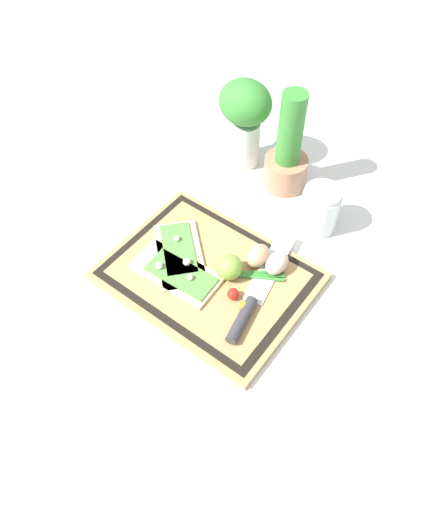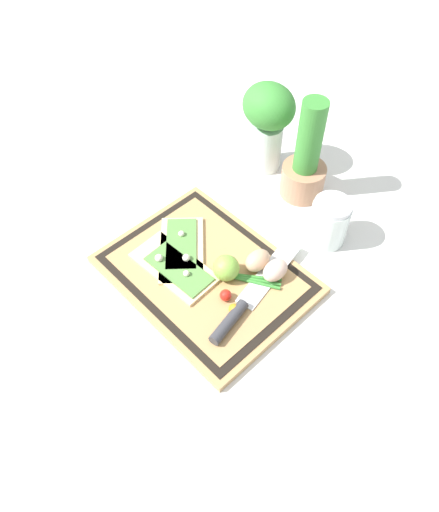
{
  "view_description": "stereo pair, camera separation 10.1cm",
  "coord_description": "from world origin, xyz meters",
  "px_view_note": "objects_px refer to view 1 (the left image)",
  "views": [
    {
      "loc": [
        0.38,
        -0.46,
        0.83
      ],
      "look_at": [
        0.0,
        0.04,
        0.04
      ],
      "focal_mm": 35.0,
      "sensor_mm": 36.0,
      "label": 1
    },
    {
      "loc": [
        0.45,
        -0.4,
        0.83
      ],
      "look_at": [
        0.0,
        0.04,
        0.04
      ],
      "focal_mm": 35.0,
      "sensor_mm": 36.0,
      "label": 2
    }
  ],
  "objects_px": {
    "egg_pink": "(277,263)",
    "lime": "(229,267)",
    "pizza_slice_near": "(177,273)",
    "herb_pot": "(287,156)",
    "egg_brown": "(258,256)",
    "cherry_tomato_yellow": "(244,306)",
    "cherry_tomato_red": "(233,294)",
    "herb_glass": "(245,117)",
    "pizza_slice_far": "(179,253)",
    "sauce_jar": "(319,212)",
    "knife": "(252,301)"
  },
  "relations": [
    {
      "from": "pizza_slice_near",
      "to": "herb_glass",
      "type": "relative_size",
      "value": 0.84
    },
    {
      "from": "knife",
      "to": "lime",
      "type": "relative_size",
      "value": 5.51
    },
    {
      "from": "knife",
      "to": "pizza_slice_far",
      "type": "bearing_deg",
      "value": 177.55
    },
    {
      "from": "pizza_slice_near",
      "to": "knife",
      "type": "distance_m",
      "value": 0.16
    },
    {
      "from": "cherry_tomato_red",
      "to": "egg_brown",
      "type": "bearing_deg",
      "value": 96.69
    },
    {
      "from": "pizza_slice_near",
      "to": "herb_glass",
      "type": "xyz_separation_m",
      "value": [
        -0.11,
        0.38,
        0.11
      ]
    },
    {
      "from": "egg_pink",
      "to": "herb_pot",
      "type": "xyz_separation_m",
      "value": [
        -0.13,
        0.24,
        0.05
      ]
    },
    {
      "from": "egg_pink",
      "to": "herb_pot",
      "type": "distance_m",
      "value": 0.28
    },
    {
      "from": "lime",
      "to": "herb_pot",
      "type": "height_order",
      "value": "herb_pot"
    },
    {
      "from": "pizza_slice_near",
      "to": "sauce_jar",
      "type": "height_order",
      "value": "sauce_jar"
    },
    {
      "from": "lime",
      "to": "sauce_jar",
      "type": "height_order",
      "value": "sauce_jar"
    },
    {
      "from": "knife",
      "to": "pizza_slice_near",
      "type": "bearing_deg",
      "value": -168.05
    },
    {
      "from": "herb_glass",
      "to": "cherry_tomato_yellow",
      "type": "bearing_deg",
      "value": -54.28
    },
    {
      "from": "cherry_tomato_red",
      "to": "herb_glass",
      "type": "xyz_separation_m",
      "value": [
        -0.23,
        0.35,
        0.1
      ]
    },
    {
      "from": "knife",
      "to": "herb_pot",
      "type": "bearing_deg",
      "value": 112.65
    },
    {
      "from": "cherry_tomato_yellow",
      "to": "sauce_jar",
      "type": "distance_m",
      "value": 0.29
    },
    {
      "from": "cherry_tomato_red",
      "to": "herb_pot",
      "type": "relative_size",
      "value": 0.09
    },
    {
      "from": "pizza_slice_far",
      "to": "egg_brown",
      "type": "xyz_separation_m",
      "value": [
        0.14,
        0.08,
        0.02
      ]
    },
    {
      "from": "egg_pink",
      "to": "herb_pot",
      "type": "bearing_deg",
      "value": 119.05
    },
    {
      "from": "lime",
      "to": "egg_pink",
      "type": "bearing_deg",
      "value": 45.83
    },
    {
      "from": "pizza_slice_near",
      "to": "egg_pink",
      "type": "relative_size",
      "value": 3.23
    },
    {
      "from": "pizza_slice_near",
      "to": "herb_pot",
      "type": "xyz_separation_m",
      "value": [
        0.02,
        0.37,
        0.06
      ]
    },
    {
      "from": "egg_brown",
      "to": "knife",
      "type": "bearing_deg",
      "value": -61.54
    },
    {
      "from": "pizza_slice_near",
      "to": "pizza_slice_far",
      "type": "distance_m",
      "value": 0.05
    },
    {
      "from": "egg_pink",
      "to": "lime",
      "type": "height_order",
      "value": "lime"
    },
    {
      "from": "pizza_slice_far",
      "to": "egg_brown",
      "type": "distance_m",
      "value": 0.16
    },
    {
      "from": "egg_pink",
      "to": "pizza_slice_near",
      "type": "bearing_deg",
      "value": -139.0
    },
    {
      "from": "pizza_slice_far",
      "to": "cherry_tomato_red",
      "type": "relative_size",
      "value": 8.24
    },
    {
      "from": "pizza_slice_far",
      "to": "cherry_tomato_red",
      "type": "height_order",
      "value": "same"
    },
    {
      "from": "egg_pink",
      "to": "herb_glass",
      "type": "xyz_separation_m",
      "value": [
        -0.26,
        0.25,
        0.09
      ]
    },
    {
      "from": "herb_glass",
      "to": "herb_pot",
      "type": "bearing_deg",
      "value": -3.0
    },
    {
      "from": "knife",
      "to": "cherry_tomato_yellow",
      "type": "bearing_deg",
      "value": -103.11
    },
    {
      "from": "pizza_slice_far",
      "to": "herb_glass",
      "type": "relative_size",
      "value": 0.86
    },
    {
      "from": "knife",
      "to": "lime",
      "type": "bearing_deg",
      "value": 159.28
    },
    {
      "from": "pizza_slice_near",
      "to": "lime",
      "type": "bearing_deg",
      "value": 36.53
    },
    {
      "from": "egg_pink",
      "to": "lime",
      "type": "xyz_separation_m",
      "value": [
        -0.07,
        -0.07,
        0.01
      ]
    },
    {
      "from": "pizza_slice_far",
      "to": "sauce_jar",
      "type": "distance_m",
      "value": 0.31
    },
    {
      "from": "pizza_slice_near",
      "to": "egg_pink",
      "type": "height_order",
      "value": "egg_pink"
    },
    {
      "from": "pizza_slice_near",
      "to": "egg_brown",
      "type": "height_order",
      "value": "egg_brown"
    },
    {
      "from": "herb_pot",
      "to": "egg_brown",
      "type": "bearing_deg",
      "value": -69.62
    },
    {
      "from": "pizza_slice_far",
      "to": "herb_pot",
      "type": "relative_size",
      "value": 0.77
    },
    {
      "from": "lime",
      "to": "herb_pot",
      "type": "bearing_deg",
      "value": 101.9
    },
    {
      "from": "sauce_jar",
      "to": "herb_glass",
      "type": "distance_m",
      "value": 0.28
    },
    {
      "from": "knife",
      "to": "herb_glass",
      "type": "xyz_separation_m",
      "value": [
        -0.27,
        0.34,
        0.11
      ]
    },
    {
      "from": "herb_pot",
      "to": "sauce_jar",
      "type": "height_order",
      "value": "herb_pot"
    },
    {
      "from": "pizza_slice_near",
      "to": "lime",
      "type": "relative_size",
      "value": 3.5
    },
    {
      "from": "pizza_slice_far",
      "to": "egg_pink",
      "type": "bearing_deg",
      "value": 26.63
    },
    {
      "from": "pizza_slice_far",
      "to": "sauce_jar",
      "type": "bearing_deg",
      "value": 55.27
    },
    {
      "from": "egg_brown",
      "to": "cherry_tomato_yellow",
      "type": "relative_size",
      "value": 2.78
    },
    {
      "from": "sauce_jar",
      "to": "herb_glass",
      "type": "xyz_separation_m",
      "value": [
        -0.26,
        0.08,
        0.09
      ]
    }
  ]
}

